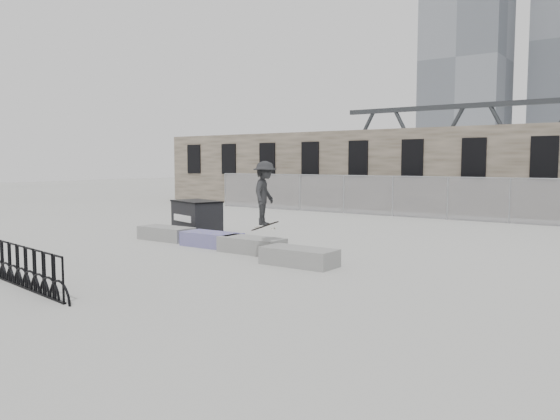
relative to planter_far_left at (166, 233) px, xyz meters
The scene contains 10 objects.
ground 3.01m from the planter_far_left, ahead, with size 120.00×120.00×0.00m, color #A8A7A3.
stone_wall 16.43m from the planter_far_left, 79.42° to the left, with size 36.00×2.58×4.50m.
chainlink_fence 12.68m from the planter_far_left, 76.30° to the left, with size 22.06×0.06×2.02m.
planter_far_left is the anchor object (origin of this frame).
planter_center_left 2.33m from the planter_far_left, ahead, with size 2.00×0.90×0.46m.
planter_center_right 4.12m from the planter_far_left, ahead, with size 2.00×0.90×0.46m.
planter_offset 6.46m from the planter_far_left, 11.13° to the right, with size 2.00×0.90×0.46m.
dumpster 1.57m from the planter_far_left, 89.96° to the left, with size 2.22×1.73×1.28m.
bike_rack 7.39m from the planter_far_left, 67.08° to the right, with size 4.45×0.71×0.90m.
skateboarder 5.48m from the planter_far_left, 12.22° to the right, with size 1.00×1.29×1.93m.
Camera 1 is at (11.07, -12.80, 2.69)m, focal length 35.00 mm.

